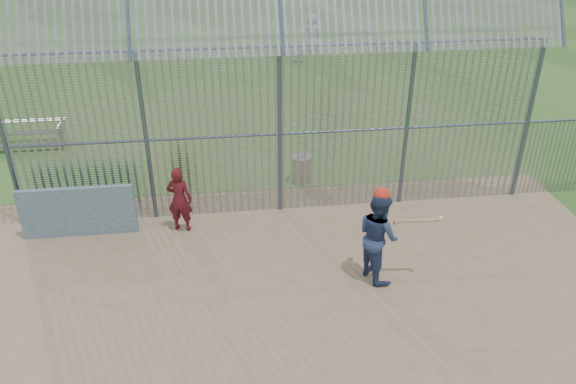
{
  "coord_description": "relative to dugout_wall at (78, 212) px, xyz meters",
  "views": [
    {
      "loc": [
        -1.29,
        -8.33,
        6.99
      ],
      "look_at": [
        0.0,
        2.0,
        1.3
      ],
      "focal_mm": 35.0,
      "sensor_mm": 36.0,
      "label": 1
    }
  ],
  "objects": [
    {
      "name": "onlooker",
      "position": [
        2.25,
        -0.03,
        0.18
      ],
      "size": [
        0.65,
        0.51,
        1.56
      ],
      "primitive_type": "imported",
      "rotation": [
        0.0,
        0.0,
        2.88
      ],
      "color": "maroon",
      "rests_on": "dirt_infield"
    },
    {
      "name": "bg_kid_standing",
      "position": [
        7.72,
        15.11,
        0.28
      ],
      "size": [
        1.03,
        0.86,
        1.81
      ],
      "primitive_type": "imported",
      "rotation": [
        0.0,
        0.0,
        3.52
      ],
      "color": "gray",
      "rests_on": "ground"
    },
    {
      "name": "batting_gear",
      "position": [
        6.32,
        -2.31,
        1.18
      ],
      "size": [
        1.31,
        0.46,
        0.73
      ],
      "color": "red",
      "rests_on": "ground"
    },
    {
      "name": "bg_kid_seated",
      "position": [
        6.91,
        13.48,
        -0.2
      ],
      "size": [
        0.53,
        0.43,
        0.84
      ],
      "primitive_type": "imported",
      "rotation": [
        0.0,
        0.0,
        2.6
      ],
      "color": "slate",
      "rests_on": "ground"
    },
    {
      "name": "batter",
      "position": [
        6.21,
        -2.29,
        0.34
      ],
      "size": [
        0.96,
        1.09,
        1.89
      ],
      "primitive_type": "imported",
      "rotation": [
        0.0,
        0.0,
        1.89
      ],
      "color": "navy",
      "rests_on": "dirt_infield"
    },
    {
      "name": "ground",
      "position": [
        4.6,
        -2.9,
        -0.62
      ],
      "size": [
        120.0,
        120.0,
        0.0
      ],
      "primitive_type": "plane",
      "color": "#2D511E",
      "rests_on": "ground"
    },
    {
      "name": "dirt_infield",
      "position": [
        4.6,
        -3.4,
        -0.61
      ],
      "size": [
        14.0,
        10.0,
        0.02
      ],
      "primitive_type": "cube",
      "color": "#756047",
      "rests_on": "ground"
    },
    {
      "name": "bleacher",
      "position": [
        -2.97,
        5.29,
        -0.21
      ],
      "size": [
        3.0,
        0.95,
        0.72
      ],
      "color": "slate",
      "rests_on": "ground"
    },
    {
      "name": "dugout_wall",
      "position": [
        0.0,
        0.0,
        0.0
      ],
      "size": [
        2.5,
        0.12,
        1.2
      ],
      "primitive_type": "cube",
      "color": "#38566B",
      "rests_on": "dirt_infield"
    },
    {
      "name": "backstop_fence",
      "position": [
        6.41,
        0.53,
        1.74
      ],
      "size": [
        20.09,
        0.81,
        5.3
      ],
      "color": "#47566B",
      "rests_on": "ground"
    },
    {
      "name": "trash_can",
      "position": [
        5.32,
        2.01,
        -0.24
      ],
      "size": [
        0.56,
        0.56,
        0.82
      ],
      "color": "gray",
      "rests_on": "ground"
    }
  ]
}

